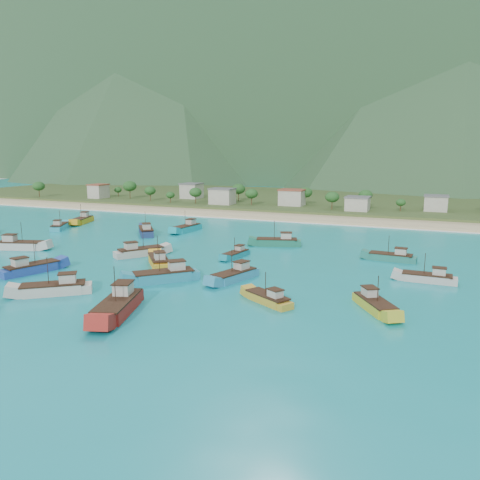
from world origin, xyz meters
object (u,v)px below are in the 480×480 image
at_px(boat_6, 159,262).
at_px(boat_19, 19,246).
at_px(boat_2, 236,255).
at_px(boat_14, 375,305).
at_px(boat_18, 146,231).
at_px(boat_13, 235,276).
at_px(boat_11, 83,220).
at_px(boat_1, 60,227).
at_px(boat_20, 278,242).
at_px(boat_12, 268,300).
at_px(boat_15, 428,279).
at_px(boat_0, 392,258).
at_px(boat_3, 31,269).
at_px(boat_25, 187,228).
at_px(boat_22, 140,252).
at_px(boat_17, 55,289).
at_px(boat_23, 165,276).
at_px(boat_7, 118,306).

bearing_deg(boat_6, boat_19, 139.12).
bearing_deg(boat_2, boat_14, 152.04).
bearing_deg(boat_18, boat_13, -77.36).
bearing_deg(boat_11, boat_13, 130.17).
relative_size(boat_1, boat_6, 1.01).
distance_m(boat_2, boat_11, 73.02).
bearing_deg(boat_20, boat_11, 63.76).
xyz_separation_m(boat_12, boat_15, (23.06, 22.89, 0.07)).
height_order(boat_11, boat_12, boat_11).
height_order(boat_0, boat_3, boat_3).
distance_m(boat_6, boat_25, 42.69).
bearing_deg(boat_14, boat_11, -59.86).
distance_m(boat_6, boat_14, 46.92).
relative_size(boat_6, boat_22, 0.94).
relative_size(boat_14, boat_17, 0.90).
distance_m(boat_0, boat_3, 75.22).
bearing_deg(boat_0, boat_2, 110.41).
bearing_deg(boat_0, boat_23, 135.64).
distance_m(boat_14, boat_23, 37.71).
distance_m(boat_13, boat_23, 12.91).
relative_size(boat_12, boat_18, 0.80).
relative_size(boat_1, boat_19, 0.85).
relative_size(boat_0, boat_25, 0.87).
relative_size(boat_3, boat_15, 1.22).
distance_m(boat_1, boat_2, 66.88).
bearing_deg(boat_6, boat_23, -92.05).
relative_size(boat_6, boat_25, 0.90).
relative_size(boat_1, boat_25, 0.91).
bearing_deg(boat_25, boat_15, 160.42).
xyz_separation_m(boat_17, boat_23, (12.83, 13.98, 0.07)).
height_order(boat_17, boat_23, boat_23).
xyz_separation_m(boat_14, boat_25, (-60.84, 51.28, 0.16)).
bearing_deg(boat_6, boat_1, 112.72).
relative_size(boat_1, boat_11, 0.87).
distance_m(boat_14, boat_25, 79.57).
bearing_deg(boat_6, boat_17, -141.48).
bearing_deg(boat_7, boat_17, -30.60).
distance_m(boat_0, boat_13, 37.62).
relative_size(boat_0, boat_20, 0.86).
height_order(boat_12, boat_18, boat_18).
bearing_deg(boat_14, boat_3, -29.34).
bearing_deg(boat_13, boat_19, 12.64).
bearing_deg(boat_20, boat_15, -138.06).
xyz_separation_m(boat_2, boat_19, (-52.47, -12.56, 0.38)).
relative_size(boat_0, boat_7, 0.75).
relative_size(boat_13, boat_17, 1.00).
relative_size(boat_19, boat_22, 1.12).
height_order(boat_7, boat_19, boat_7).
xyz_separation_m(boat_6, boat_12, (29.60, -14.72, -0.21)).
height_order(boat_3, boat_22, boat_3).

